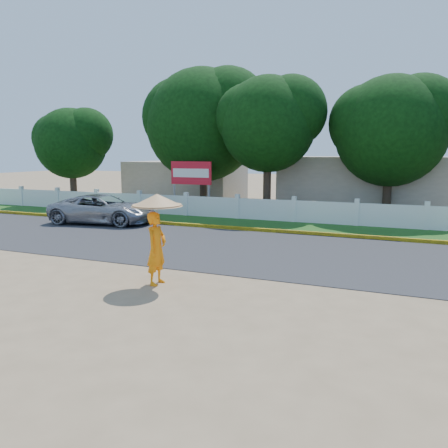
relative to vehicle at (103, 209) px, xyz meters
name	(u,v)px	position (x,y,z in m)	size (l,w,h in m)	color
ground	(195,284)	(8.55, -7.30, -0.71)	(120.00, 120.00, 0.00)	#9E8460
road	(250,249)	(8.55, -2.80, -0.70)	(60.00, 7.00, 0.02)	#38383A
grass_verge	(286,226)	(8.55, 2.45, -0.70)	(60.00, 3.50, 0.03)	#2D601E
curb	(277,231)	(8.55, 0.75, -0.63)	(40.00, 0.18, 0.16)	yellow
fence	(294,211)	(8.55, 3.90, -0.16)	(40.00, 0.10, 1.10)	silver
building_near	(369,183)	(11.55, 10.70, 0.89)	(10.00, 6.00, 3.20)	#B7AD99
building_far	(186,180)	(-1.45, 11.70, 0.69)	(8.00, 5.00, 2.80)	#B7AD99
vehicle	(103,209)	(0.00, 0.00, 0.00)	(2.36, 5.11, 1.42)	gray
monk_with_parasol	(157,226)	(7.65, -7.70, 0.85)	(1.31, 1.31, 2.39)	orange
billboard	(191,176)	(2.32, 5.00, 1.43)	(2.50, 0.13, 2.95)	gray
tree_row	(382,124)	(12.31, 7.09, 4.18)	(40.12, 7.76, 8.58)	#473828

